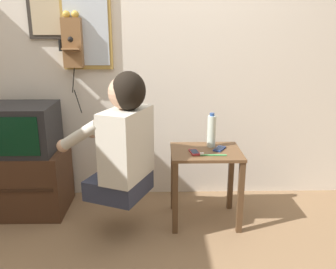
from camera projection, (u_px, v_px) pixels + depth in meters
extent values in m
cube|color=beige|center=(148.00, 49.00, 2.92)|extent=(6.80, 0.05, 2.55)
cube|color=brown|center=(206.00, 152.00, 2.64)|extent=(0.52, 0.42, 0.02)
cube|color=#523822|center=(175.00, 198.00, 2.54)|extent=(0.04, 0.04, 0.55)
cube|color=#523822|center=(241.00, 198.00, 2.55)|extent=(0.04, 0.04, 0.55)
cube|color=#523822|center=(173.00, 178.00, 2.89)|extent=(0.04, 0.04, 0.55)
cube|color=#523822|center=(231.00, 177.00, 2.90)|extent=(0.04, 0.04, 0.55)
cube|color=#2D3347|center=(119.00, 185.00, 2.52)|extent=(0.48, 0.50, 0.14)
cube|color=beige|center=(127.00, 144.00, 2.40)|extent=(0.36, 0.46, 0.48)
sphere|color=tan|center=(125.00, 93.00, 2.30)|extent=(0.22, 0.22, 0.22)
ellipsoid|color=black|center=(129.00, 91.00, 2.29)|extent=(0.30, 0.30, 0.25)
cylinder|color=beige|center=(80.00, 136.00, 2.31)|extent=(0.32, 0.20, 0.24)
cylinder|color=beige|center=(108.00, 123.00, 2.63)|extent=(0.32, 0.20, 0.24)
sphere|color=tan|center=(63.00, 146.00, 2.39)|extent=(0.09, 0.09, 0.09)
sphere|color=tan|center=(92.00, 132.00, 2.70)|extent=(0.09, 0.09, 0.09)
cube|color=#422819|center=(24.00, 181.00, 2.88)|extent=(0.68, 0.48, 0.51)
cube|color=black|center=(11.00, 191.00, 2.64)|extent=(0.61, 0.01, 0.02)
cube|color=#232326|center=(17.00, 128.00, 2.74)|extent=(0.58, 0.44, 0.37)
cube|color=black|center=(5.00, 137.00, 2.53)|extent=(0.48, 0.01, 0.29)
cube|color=brown|center=(73.00, 43.00, 2.82)|extent=(0.15, 0.11, 0.38)
cube|color=brown|center=(71.00, 50.00, 2.75)|extent=(0.14, 0.07, 0.03)
sphere|color=#B79338|center=(66.00, 14.00, 2.75)|extent=(0.06, 0.06, 0.06)
sphere|color=#B79338|center=(75.00, 14.00, 2.75)|extent=(0.06, 0.06, 0.06)
cone|color=black|center=(70.00, 39.00, 2.71)|extent=(0.04, 0.05, 0.04)
cylinder|color=black|center=(61.00, 45.00, 2.82)|extent=(0.03, 0.03, 0.09)
cylinder|color=black|center=(73.00, 80.00, 2.89)|extent=(0.04, 0.04, 0.22)
cylinder|color=black|center=(78.00, 101.00, 2.94)|extent=(0.07, 0.06, 0.19)
cube|color=#2D2823|center=(55.00, 10.00, 2.79)|extent=(0.44, 0.02, 0.44)
cube|color=tan|center=(55.00, 10.00, 2.77)|extent=(0.38, 0.01, 0.38)
cube|color=olive|center=(86.00, 26.00, 2.82)|extent=(0.40, 0.03, 0.69)
cube|color=#B2BCC6|center=(86.00, 26.00, 2.81)|extent=(0.35, 0.01, 0.62)
cube|color=maroon|center=(194.00, 152.00, 2.58)|extent=(0.08, 0.13, 0.01)
cube|color=black|center=(194.00, 151.00, 2.58)|extent=(0.07, 0.10, 0.00)
cube|color=navy|center=(220.00, 149.00, 2.65)|extent=(0.11, 0.14, 0.01)
cube|color=black|center=(220.00, 148.00, 2.65)|extent=(0.09, 0.11, 0.00)
cylinder|color=silver|center=(211.00, 131.00, 2.69)|extent=(0.06, 0.06, 0.24)
cylinder|color=#2D4C8C|center=(212.00, 114.00, 2.65)|extent=(0.04, 0.04, 0.02)
cylinder|color=#4CBF66|center=(213.00, 155.00, 2.52)|extent=(0.19, 0.02, 0.01)
cube|color=white|center=(202.00, 154.00, 2.52)|extent=(0.03, 0.01, 0.01)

